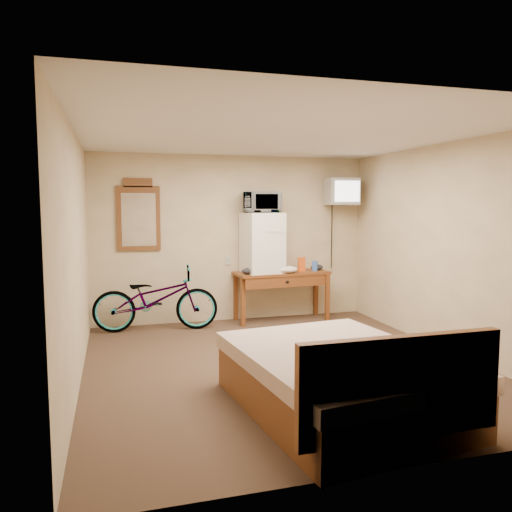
# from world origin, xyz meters

# --- Properties ---
(room) EXTENTS (4.60, 4.64, 2.50)m
(room) POSITION_xyz_m (-0.00, 0.00, 1.25)
(room) COLOR #473223
(room) RESTS_ON ground
(desk) EXTENTS (1.46, 0.66, 0.75)m
(desk) POSITION_xyz_m (0.70, 2.00, 0.64)
(desk) COLOR brown
(desk) RESTS_ON floor
(mini_fridge) EXTENTS (0.61, 0.59, 0.90)m
(mini_fridge) POSITION_xyz_m (0.39, 2.04, 1.20)
(mini_fridge) COLOR white
(mini_fridge) RESTS_ON desk
(microwave) EXTENTS (0.64, 0.51, 0.31)m
(microwave) POSITION_xyz_m (0.39, 2.04, 1.80)
(microwave) COLOR white
(microwave) RESTS_ON mini_fridge
(snack_bag) EXTENTS (0.11, 0.07, 0.21)m
(snack_bag) POSITION_xyz_m (1.01, 2.01, 0.86)
(snack_bag) COLOR #DC4D13
(snack_bag) RESTS_ON desk
(blue_cup) EXTENTS (0.09, 0.09, 0.16)m
(blue_cup) POSITION_xyz_m (1.23, 2.00, 0.83)
(blue_cup) COLOR #3A68C7
(blue_cup) RESTS_ON desk
(cloth_cream) EXTENTS (0.34, 0.26, 0.10)m
(cloth_cream) POSITION_xyz_m (0.73, 1.88, 0.80)
(cloth_cream) COLOR white
(cloth_cream) RESTS_ON desk
(cloth_dark_a) EXTENTS (0.26, 0.19, 0.10)m
(cloth_dark_a) POSITION_xyz_m (0.16, 1.89, 0.80)
(cloth_dark_a) COLOR black
(cloth_dark_a) RESTS_ON desk
(cloth_dark_b) EXTENTS (0.20, 0.16, 0.09)m
(cloth_dark_b) POSITION_xyz_m (1.29, 2.05, 0.79)
(cloth_dark_b) COLOR black
(cloth_dark_b) RESTS_ON desk
(crt_television) EXTENTS (0.50, 0.59, 0.41)m
(crt_television) POSITION_xyz_m (1.67, 2.02, 1.97)
(crt_television) COLOR black
(crt_television) RESTS_ON room
(wall_mirror) EXTENTS (0.61, 0.04, 1.03)m
(wall_mirror) POSITION_xyz_m (-1.39, 2.27, 1.61)
(wall_mirror) COLOR brown
(wall_mirror) RESTS_ON room
(bicycle) EXTENTS (1.77, 0.76, 0.91)m
(bicycle) POSITION_xyz_m (-1.20, 1.92, 0.45)
(bicycle) COLOR black
(bicycle) RESTS_ON floor
(bed) EXTENTS (1.76, 2.19, 0.90)m
(bed) POSITION_xyz_m (0.07, -1.37, 0.29)
(bed) COLOR brown
(bed) RESTS_ON floor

